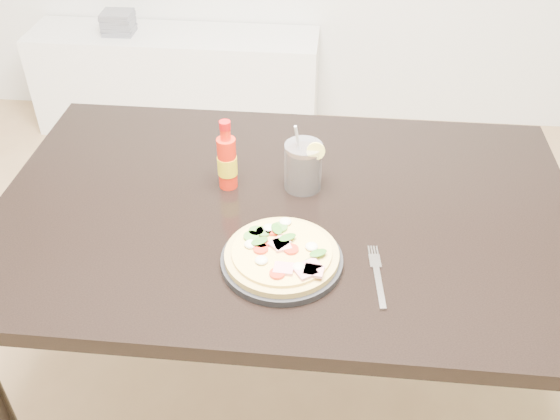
# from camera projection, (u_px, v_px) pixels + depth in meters

# --- Properties ---
(dining_table) EXTENTS (1.40, 0.90, 0.75)m
(dining_table) POSITION_uv_depth(u_px,v_px,m) (285.00, 232.00, 1.55)
(dining_table) COLOR black
(dining_table) RESTS_ON ground
(plate) EXTENTS (0.26, 0.26, 0.02)m
(plate) POSITION_uv_depth(u_px,v_px,m) (282.00, 260.00, 1.34)
(plate) COLOR black
(plate) RESTS_ON dining_table
(pizza) EXTENTS (0.24, 0.24, 0.03)m
(pizza) POSITION_uv_depth(u_px,v_px,m) (282.00, 253.00, 1.32)
(pizza) COLOR tan
(pizza) RESTS_ON plate
(hot_sauce_bottle) EXTENTS (0.06, 0.06, 0.18)m
(hot_sauce_bottle) POSITION_uv_depth(u_px,v_px,m) (227.00, 161.00, 1.52)
(hot_sauce_bottle) COLOR red
(hot_sauce_bottle) RESTS_ON dining_table
(cola_cup) EXTENTS (0.10, 0.09, 0.18)m
(cola_cup) POSITION_uv_depth(u_px,v_px,m) (303.00, 167.00, 1.53)
(cola_cup) COLOR black
(cola_cup) RESTS_ON dining_table
(fork) EXTENTS (0.04, 0.19, 0.00)m
(fork) POSITION_uv_depth(u_px,v_px,m) (377.00, 274.00, 1.31)
(fork) COLOR silver
(fork) RESTS_ON dining_table
(media_console) EXTENTS (1.40, 0.34, 0.50)m
(media_console) POSITION_uv_depth(u_px,v_px,m) (177.00, 82.00, 3.13)
(media_console) COLOR white
(media_console) RESTS_ON ground
(cd_stack) EXTENTS (0.14, 0.12, 0.10)m
(cd_stack) POSITION_uv_depth(u_px,v_px,m) (118.00, 23.00, 2.95)
(cd_stack) COLOR slate
(cd_stack) RESTS_ON media_console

